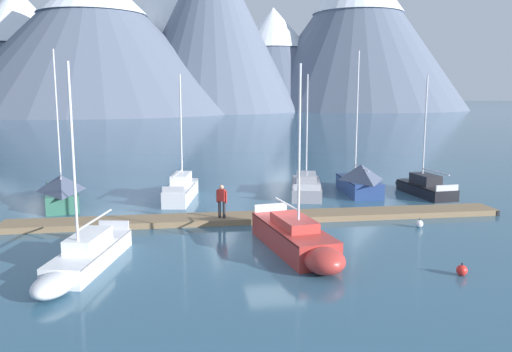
{
  "coord_description": "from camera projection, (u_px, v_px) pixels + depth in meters",
  "views": [
    {
      "loc": [
        -3.84,
        -21.86,
        6.56
      ],
      "look_at": [
        0.0,
        6.0,
        2.0
      ],
      "focal_mm": 36.4,
      "sensor_mm": 36.0,
      "label": 1
    }
  ],
  "objects": [
    {
      "name": "ground_plane",
      "position": [
        274.0,
        242.0,
        22.94
      ],
      "size": [
        700.0,
        700.0,
        0.0
      ],
      "primitive_type": "plane",
      "color": "#335B75"
    },
    {
      "name": "mountain_west_summit",
      "position": [
        19.0,
        45.0,
        193.88
      ],
      "size": [
        74.74,
        74.74,
        45.13
      ],
      "color": "#4C566B",
      "rests_on": "ground"
    },
    {
      "name": "mountain_central_massif",
      "position": [
        94.0,
        36.0,
        166.04
      ],
      "size": [
        94.23,
        94.23,
        47.33
      ],
      "color": "slate",
      "rests_on": "ground"
    },
    {
      "name": "mountain_shoulder_ridge",
      "position": [
        165.0,
        44.0,
        193.91
      ],
      "size": [
        92.92,
        92.92,
        45.55
      ],
      "color": "#424C60",
      "rests_on": "ground"
    },
    {
      "name": "mountain_east_summit",
      "position": [
        211.0,
        21.0,
        174.63
      ],
      "size": [
        58.96,
        58.96,
        58.81
      ],
      "color": "slate",
      "rests_on": "ground"
    },
    {
      "name": "mountain_rear_spur",
      "position": [
        273.0,
        57.0,
        201.42
      ],
      "size": [
        67.02,
        67.02,
        38.63
      ],
      "color": "slate",
      "rests_on": "ground"
    },
    {
      "name": "mountain_north_horn",
      "position": [
        357.0,
        28.0,
        198.2
      ],
      "size": [
        83.99,
        83.99,
        59.21
      ],
      "color": "slate",
      "rests_on": "ground"
    },
    {
      "name": "dock",
      "position": [
        261.0,
        217.0,
        26.83
      ],
      "size": [
        25.63,
        2.3,
        0.3
      ],
      "color": "#846B4C",
      "rests_on": "ground"
    },
    {
      "name": "sailboat_nearest_berth",
      "position": [
        62.0,
        190.0,
        30.43
      ],
      "size": [
        3.07,
        6.63,
        9.03
      ],
      "color": "#336B56",
      "rests_on": "ground"
    },
    {
      "name": "sailboat_second_berth",
      "position": [
        84.0,
        257.0,
        19.27
      ],
      "size": [
        2.79,
        6.91,
        7.61
      ],
      "color": "white",
      "rests_on": "ground"
    },
    {
      "name": "sailboat_mid_dock_port",
      "position": [
        182.0,
        188.0,
        32.21
      ],
      "size": [
        2.33,
        6.44,
        7.62
      ],
      "color": "silver",
      "rests_on": "ground"
    },
    {
      "name": "sailboat_mid_dock_starboard",
      "position": [
        297.0,
        238.0,
        21.3
      ],
      "size": [
        2.78,
        7.08,
        7.66
      ],
      "color": "#B2332D",
      "rests_on": "ground"
    },
    {
      "name": "sailboat_far_berth",
      "position": [
        306.0,
        185.0,
        33.95
      ],
      "size": [
        3.11,
        7.12,
        7.69
      ],
      "color": "#93939E",
      "rests_on": "ground"
    },
    {
      "name": "sailboat_outer_slip",
      "position": [
        358.0,
        179.0,
        33.86
      ],
      "size": [
        2.27,
        5.66,
        9.19
      ],
      "color": "navy",
      "rests_on": "ground"
    },
    {
      "name": "sailboat_end_of_dock",
      "position": [
        423.0,
        186.0,
        33.59
      ],
      "size": [
        2.14,
        5.65,
        7.59
      ],
      "color": "black",
      "rests_on": "ground"
    },
    {
      "name": "person_on_dock",
      "position": [
        222.0,
        199.0,
        25.95
      ],
      "size": [
        0.51,
        0.39,
        1.69
      ],
      "color": "#232328",
      "rests_on": "dock"
    },
    {
      "name": "mooring_buoy_channel_marker",
      "position": [
        419.0,
        224.0,
        25.36
      ],
      "size": [
        0.38,
        0.38,
        0.46
      ],
      "color": "white",
      "rests_on": "ground"
    },
    {
      "name": "mooring_buoy_inner_mooring",
      "position": [
        462.0,
        270.0,
        18.72
      ],
      "size": [
        0.4,
        0.4,
        0.48
      ],
      "color": "red",
      "rests_on": "ground"
    }
  ]
}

